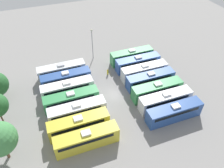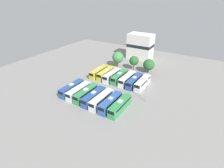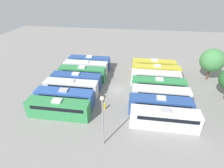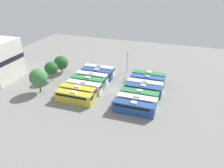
{
  "view_description": "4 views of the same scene",
  "coord_description": "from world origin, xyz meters",
  "views": [
    {
      "loc": [
        -32.93,
        12.4,
        33.65
      ],
      "look_at": [
        1.09,
        -0.21,
        2.25
      ],
      "focal_mm": 35.0,
      "sensor_mm": 36.0,
      "label": 1
    },
    {
      "loc": [
        32.11,
        -49.48,
        33.95
      ],
      "look_at": [
        1.27,
        0.96,
        2.36
      ],
      "focal_mm": 28.0,
      "sensor_mm": 36.0,
      "label": 2
    },
    {
      "loc": [
        33.4,
        3.79,
        21.27
      ],
      "look_at": [
        1.03,
        -0.87,
        2.01
      ],
      "focal_mm": 28.0,
      "sensor_mm": 36.0,
      "label": 3
    },
    {
      "loc": [
        -58.51,
        -19.05,
        33.61
      ],
      "look_at": [
        -1.37,
        0.24,
        3.04
      ],
      "focal_mm": 35.0,
      "sensor_mm": 36.0,
      "label": 4
    }
  ],
  "objects": [
    {
      "name": "bus_11",
      "position": [
        3.58,
        9.25,
        1.8
      ],
      "size": [
        2.63,
        11.29,
        3.63
      ],
      "color": "white",
      "rests_on": "ground_plane"
    },
    {
      "name": "bus_7",
      "position": [
        -10.48,
        8.78,
        1.8
      ],
      "size": [
        2.63,
        11.29,
        3.63
      ],
      "color": "gold",
      "rests_on": "ground_plane"
    },
    {
      "name": "bus_9",
      "position": [
        -3.56,
        8.79,
        1.8
      ],
      "size": [
        2.63,
        11.29,
        3.63
      ],
      "color": "silver",
      "rests_on": "ground_plane"
    },
    {
      "name": "tree_2",
      "position": [
        7.48,
        23.24,
        3.98
      ],
      "size": [
        5.24,
        5.24,
        6.61
      ],
      "color": "brown",
      "rests_on": "ground_plane"
    },
    {
      "name": "light_pole",
      "position": [
        15.47,
        -0.07,
        5.78
      ],
      "size": [
        0.6,
        0.6,
        8.64
      ],
      "color": "gray",
      "rests_on": "ground_plane"
    },
    {
      "name": "bus_8",
      "position": [
        -6.92,
        9.29,
        1.8
      ],
      "size": [
        2.63,
        11.29,
        3.63
      ],
      "color": "gold",
      "rests_on": "ground_plane"
    },
    {
      "name": "bus_3",
      "position": [
        0.09,
        -9.18,
        1.8
      ],
      "size": [
        2.63,
        11.29,
        3.63
      ],
      "color": "#284C93",
      "rests_on": "ground_plane"
    },
    {
      "name": "bus_6",
      "position": [
        10.45,
        -9.15,
        1.8
      ],
      "size": [
        2.63,
        11.29,
        3.63
      ],
      "color": "#338C4C",
      "rests_on": "ground_plane"
    },
    {
      "name": "bus_5",
      "position": [
        7.03,
        -9.29,
        1.8
      ],
      "size": [
        2.63,
        11.29,
        3.63
      ],
      "color": "#2D56A8",
      "rests_on": "ground_plane"
    },
    {
      "name": "bus_10",
      "position": [
        -0.06,
        9.18,
        1.8
      ],
      "size": [
        2.63,
        11.29,
        3.63
      ],
      "color": "#338C4C",
      "rests_on": "ground_plane"
    },
    {
      "name": "depot_building",
      "position": [
        -3.97,
        39.47,
        6.94
      ],
      "size": [
        13.16,
        8.24,
        13.74
      ],
      "color": "silver",
      "rests_on": "ground_plane"
    },
    {
      "name": "bus_13",
      "position": [
        10.47,
        9.26,
        1.8
      ],
      "size": [
        2.63,
        11.29,
        3.63
      ],
      "color": "silver",
      "rests_on": "ground_plane"
    },
    {
      "name": "worker_person",
      "position": [
        7.31,
        -1.4,
        0.76
      ],
      "size": [
        0.36,
        0.36,
        1.65
      ],
      "color": "gold",
      "rests_on": "ground_plane"
    },
    {
      "name": "bus_1",
      "position": [
        -6.9,
        -8.94,
        1.8
      ],
      "size": [
        2.63,
        11.29,
        3.63
      ],
      "color": "silver",
      "rests_on": "ground_plane"
    },
    {
      "name": "bus_4",
      "position": [
        3.35,
        -9.26,
        1.8
      ],
      "size": [
        2.63,
        11.29,
        3.63
      ],
      "color": "silver",
      "rests_on": "ground_plane"
    },
    {
      "name": "tree_1",
      "position": [
        0.21,
        22.78,
        4.68
      ],
      "size": [
        4.53,
        4.53,
        6.95
      ],
      "color": "brown",
      "rests_on": "ground_plane"
    },
    {
      "name": "bus_2",
      "position": [
        -3.53,
        -8.87,
        1.8
      ],
      "size": [
        2.63,
        11.29,
        3.63
      ],
      "color": "#338C4C",
      "rests_on": "ground_plane"
    },
    {
      "name": "bus_12",
      "position": [
        7.02,
        8.86,
        1.8
      ],
      "size": [
        2.63,
        11.29,
        3.63
      ],
      "color": "#284C93",
      "rests_on": "ground_plane"
    },
    {
      "name": "tree_0",
      "position": [
        -8.15,
        21.89,
        5.07
      ],
      "size": [
        5.6,
        5.6,
        7.88
      ],
      "color": "brown",
      "rests_on": "ground_plane"
    },
    {
      "name": "ground_plane",
      "position": [
        0.0,
        0.0,
        0.0
      ],
      "size": [
        117.12,
        117.12,
        0.0
      ],
      "primitive_type": "plane",
      "color": "gray"
    },
    {
      "name": "bus_0",
      "position": [
        -10.42,
        -8.81,
        1.8
      ],
      "size": [
        2.63,
        11.29,
        3.63
      ],
      "color": "#284C93",
      "rests_on": "ground_plane"
    }
  ]
}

